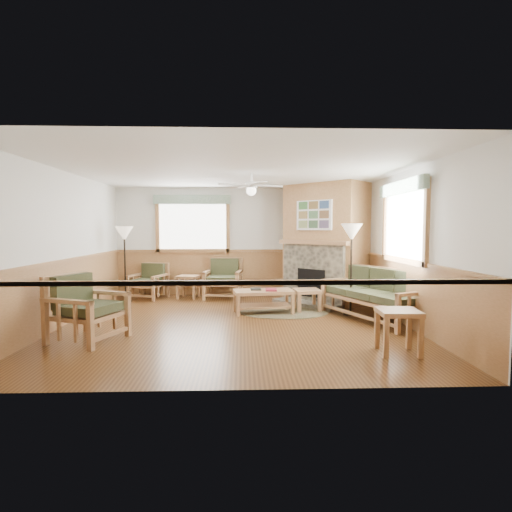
{
  "coord_description": "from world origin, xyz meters",
  "views": [
    {
      "loc": [
        0.13,
        -7.08,
        1.69
      ],
      "look_at": [
        0.4,
        0.7,
        1.15
      ],
      "focal_mm": 28.0,
      "sensor_mm": 36.0,
      "label": 1
    }
  ],
  "objects_px": {
    "armchair_back_right": "(223,278)",
    "coffee_table": "(263,302)",
    "armchair_back_left": "(148,281)",
    "footstool": "(307,300)",
    "sofa": "(372,294)",
    "armchair_left": "(88,308)",
    "end_table_sofa": "(398,332)",
    "floor_lamp_right": "(351,269)",
    "end_table_chairs": "(189,287)",
    "floor_lamp_left": "(125,264)"
  },
  "relations": [
    {
      "from": "floor_lamp_right",
      "to": "end_table_sofa",
      "type": "bearing_deg",
      "value": -90.42
    },
    {
      "from": "armchair_back_right",
      "to": "armchair_left",
      "type": "bearing_deg",
      "value": -110.57
    },
    {
      "from": "sofa",
      "to": "end_table_chairs",
      "type": "bearing_deg",
      "value": -147.12
    },
    {
      "from": "footstool",
      "to": "floor_lamp_left",
      "type": "relative_size",
      "value": 0.29
    },
    {
      "from": "armchair_back_right",
      "to": "floor_lamp_left",
      "type": "height_order",
      "value": "floor_lamp_left"
    },
    {
      "from": "armchair_back_left",
      "to": "end_table_chairs",
      "type": "relative_size",
      "value": 1.51
    },
    {
      "from": "armchair_back_right",
      "to": "floor_lamp_left",
      "type": "distance_m",
      "value": 2.29
    },
    {
      "from": "armchair_back_right",
      "to": "end_table_sofa",
      "type": "distance_m",
      "value": 5.09
    },
    {
      "from": "floor_lamp_left",
      "to": "floor_lamp_right",
      "type": "height_order",
      "value": "floor_lamp_right"
    },
    {
      "from": "sofa",
      "to": "end_table_sofa",
      "type": "relative_size",
      "value": 3.46
    },
    {
      "from": "end_table_chairs",
      "to": "floor_lamp_right",
      "type": "relative_size",
      "value": 0.31
    },
    {
      "from": "armchair_back_right",
      "to": "floor_lamp_right",
      "type": "distance_m",
      "value": 3.27
    },
    {
      "from": "armchair_back_right",
      "to": "coffee_table",
      "type": "relative_size",
      "value": 0.82
    },
    {
      "from": "coffee_table",
      "to": "floor_lamp_right",
      "type": "xyz_separation_m",
      "value": [
        1.7,
        -0.18,
        0.66
      ]
    },
    {
      "from": "end_table_chairs",
      "to": "floor_lamp_left",
      "type": "bearing_deg",
      "value": -162.08
    },
    {
      "from": "floor_lamp_left",
      "to": "armchair_back_left",
      "type": "bearing_deg",
      "value": 47.23
    },
    {
      "from": "armchair_left",
      "to": "floor_lamp_left",
      "type": "bearing_deg",
      "value": 27.91
    },
    {
      "from": "sofa",
      "to": "armchair_back_left",
      "type": "distance_m",
      "value": 5.25
    },
    {
      "from": "end_table_chairs",
      "to": "coffee_table",
      "type": "bearing_deg",
      "value": -46.03
    },
    {
      "from": "end_table_chairs",
      "to": "end_table_sofa",
      "type": "distance_m",
      "value": 5.55
    },
    {
      "from": "sofa",
      "to": "armchair_left",
      "type": "distance_m",
      "value": 4.9
    },
    {
      "from": "armchair_back_left",
      "to": "footstool",
      "type": "distance_m",
      "value": 3.92
    },
    {
      "from": "coffee_table",
      "to": "end_table_sofa",
      "type": "relative_size",
      "value": 1.95
    },
    {
      "from": "coffee_table",
      "to": "end_table_sofa",
      "type": "bearing_deg",
      "value": -64.6
    },
    {
      "from": "floor_lamp_left",
      "to": "end_table_chairs",
      "type": "bearing_deg",
      "value": 17.92
    },
    {
      "from": "footstool",
      "to": "armchair_back_right",
      "type": "bearing_deg",
      "value": 139.3
    },
    {
      "from": "sofa",
      "to": "coffee_table",
      "type": "distance_m",
      "value": 2.1
    },
    {
      "from": "end_table_sofa",
      "to": "floor_lamp_left",
      "type": "distance_m",
      "value": 6.23
    },
    {
      "from": "armchair_back_left",
      "to": "armchair_back_right",
      "type": "distance_m",
      "value": 1.8
    },
    {
      "from": "floor_lamp_right",
      "to": "end_table_chairs",
      "type": "bearing_deg",
      "value": 150.19
    },
    {
      "from": "sofa",
      "to": "floor_lamp_left",
      "type": "bearing_deg",
      "value": -135.25
    },
    {
      "from": "sofa",
      "to": "end_table_sofa",
      "type": "height_order",
      "value": "sofa"
    },
    {
      "from": "sofa",
      "to": "footstool",
      "type": "distance_m",
      "value": 1.4
    },
    {
      "from": "armchair_left",
      "to": "footstool",
      "type": "bearing_deg",
      "value": -38.93
    },
    {
      "from": "armchair_back_left",
      "to": "footstool",
      "type": "xyz_separation_m",
      "value": [
        3.6,
        -1.54,
        -0.2
      ]
    },
    {
      "from": "coffee_table",
      "to": "end_table_sofa",
      "type": "xyz_separation_m",
      "value": [
        1.69,
        -2.61,
        0.07
      ]
    },
    {
      "from": "armchair_left",
      "to": "coffee_table",
      "type": "height_order",
      "value": "armchair_left"
    },
    {
      "from": "sofa",
      "to": "coffee_table",
      "type": "relative_size",
      "value": 1.77
    },
    {
      "from": "floor_lamp_right",
      "to": "armchair_left",
      "type": "bearing_deg",
      "value": -159.61
    },
    {
      "from": "floor_lamp_left",
      "to": "floor_lamp_right",
      "type": "relative_size",
      "value": 0.97
    },
    {
      "from": "armchair_back_left",
      "to": "armchair_left",
      "type": "distance_m",
      "value": 3.62
    },
    {
      "from": "armchair_back_left",
      "to": "footstool",
      "type": "bearing_deg",
      "value": -4.38
    },
    {
      "from": "armchair_left",
      "to": "sofa",
      "type": "bearing_deg",
      "value": -53.89
    },
    {
      "from": "sofa",
      "to": "armchair_back_right",
      "type": "bearing_deg",
      "value": -154.04
    },
    {
      "from": "armchair_back_left",
      "to": "floor_lamp_left",
      "type": "bearing_deg",
      "value": -113.94
    },
    {
      "from": "armchair_back_left",
      "to": "end_table_chairs",
      "type": "distance_m",
      "value": 0.98
    },
    {
      "from": "end_table_sofa",
      "to": "floor_lamp_right",
      "type": "distance_m",
      "value": 2.5
    },
    {
      "from": "sofa",
      "to": "armchair_back_left",
      "type": "xyz_separation_m",
      "value": [
        -4.68,
        2.38,
        -0.05
      ]
    },
    {
      "from": "coffee_table",
      "to": "footstool",
      "type": "xyz_separation_m",
      "value": [
        0.91,
        0.24,
        -0.01
      ]
    },
    {
      "from": "end_table_chairs",
      "to": "footstool",
      "type": "height_order",
      "value": "end_table_chairs"
    }
  ]
}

